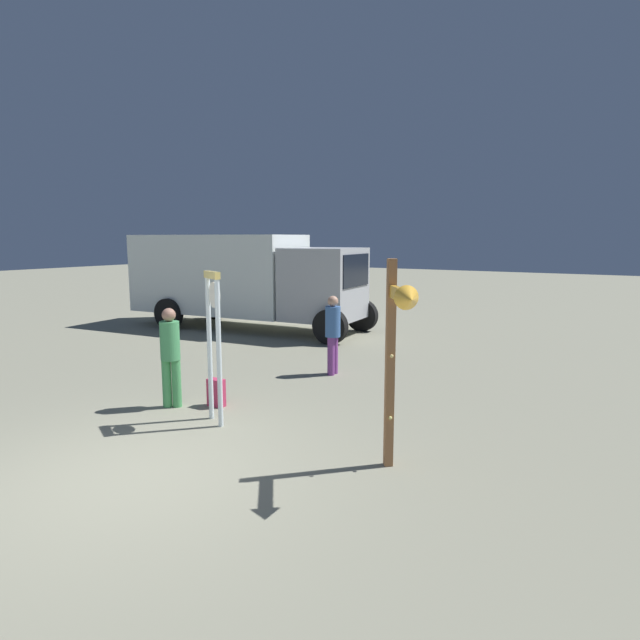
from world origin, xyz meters
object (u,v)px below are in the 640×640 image
Objects in this scene: person_near_clock at (170,352)px; backpack at (217,393)px; arrow_sign at (397,337)px; box_truck_near at (241,277)px; person_distant at (333,331)px; standing_clock at (214,332)px.

backpack is at bearing 33.96° from person_near_clock.
box_truck_near reaches higher than arrow_sign.
backpack is 2.85m from person_distant.
arrow_sign is 1.53× the size of person_near_clock.
person_near_clock is 0.21× the size of box_truck_near.
standing_clock is 1.36m from backpack.
standing_clock reaches higher than person_distant.
standing_clock is 3.32m from person_distant.
person_distant is 0.21× the size of box_truck_near.
arrow_sign is 5.46× the size of backpack.
box_truck_near is (-4.95, 6.65, 0.19)m from standing_clock.
backpack is (-0.51, 0.57, -1.12)m from standing_clock.
person_near_clock is (-4.02, 0.51, -0.71)m from arrow_sign.
backpack is at bearing -53.83° from box_truck_near.
standing_clock is 8.30m from box_truck_near.
backpack is at bearing 131.56° from standing_clock.
arrow_sign reaches higher than standing_clock.
standing_clock is 1.19m from person_near_clock.
box_truck_near is at bearing 138.47° from arrow_sign.
person_near_clock is 3.31m from person_distant.
person_near_clock is 3.56× the size of backpack.
person_distant is at bearing 69.44° from person_near_clock.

